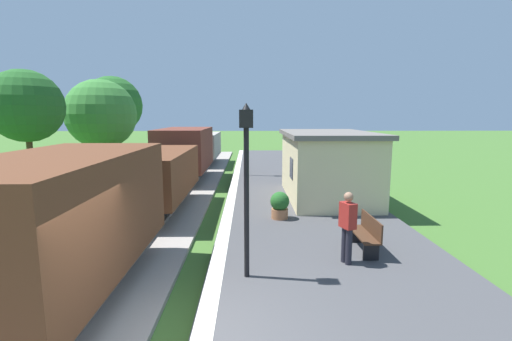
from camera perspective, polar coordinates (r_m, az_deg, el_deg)
The scene contains 11 objects.
freight_train at distance 16.54m, azimuth -13.54°, elevation 1.19°, with size 2.50×26.00×2.72m.
station_hut at distance 15.06m, azimuth 11.31°, elevation 0.91°, with size 3.50×5.80×2.78m.
bench_near_hut at distance 9.60m, azimuth 17.33°, elevation -9.60°, with size 0.42×1.50×0.91m.
bench_down_platform at distance 19.97m, azimuth 7.48°, elevation 0.24°, with size 0.42×1.50×0.91m.
person_waiting at distance 8.58m, azimuth 14.52°, elevation -8.46°, with size 0.36×0.44×1.71m.
potted_planter at distance 11.97m, azimuth 3.85°, elevation -5.53°, with size 0.64×0.64×0.92m.
lamp_post_near at distance 7.27m, azimuth -1.56°, elevation 1.79°, with size 0.28×0.28×3.70m.
lamp_post_far at distance 20.27m, azimuth -1.31°, elevation 6.35°, with size 0.28×0.28×3.70m.
tree_trackside_far at distance 20.55m, azimuth -33.12°, elevation 8.65°, with size 3.48×3.48×5.88m.
tree_field_left at distance 24.77m, azimuth -23.69°, elevation 8.30°, with size 4.37×4.37×5.95m.
tree_field_distant at distance 31.42m, azimuth -22.08°, elevation 9.69°, with size 4.66×4.66×6.82m.
Camera 1 is at (1.15, -4.97, 3.70)m, focal length 24.83 mm.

